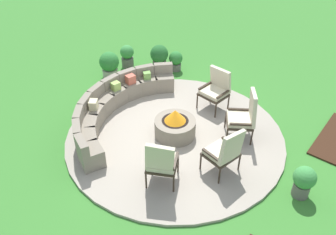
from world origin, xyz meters
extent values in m
plane|color=#387A2D|center=(0.00, 0.00, 0.00)|extent=(24.00, 24.00, 0.00)
cylinder|color=#9E9384|center=(0.00, 0.00, 0.03)|extent=(4.90, 4.90, 0.06)
cylinder|color=gray|center=(0.00, 0.00, 0.26)|extent=(0.92, 0.92, 0.40)
cylinder|color=black|center=(0.00, 0.00, 0.43)|extent=(0.60, 0.60, 0.06)
cone|color=orange|center=(0.00, 0.00, 0.60)|extent=(0.48, 0.48, 0.28)
cube|color=gray|center=(1.36, 1.40, 0.27)|extent=(0.66, 0.66, 0.43)
cube|color=gray|center=(1.46, 1.50, 0.62)|extent=(0.46, 0.45, 0.27)
cube|color=gray|center=(0.99, 1.69, 0.27)|extent=(0.64, 0.63, 0.43)
cube|color=gray|center=(1.06, 1.81, 0.62)|extent=(0.50, 0.38, 0.27)
cube|color=gray|center=(0.55, 1.87, 0.27)|extent=(0.59, 0.57, 0.43)
cube|color=gray|center=(0.59, 2.01, 0.62)|extent=(0.51, 0.29, 0.27)
cube|color=gray|center=(0.09, 1.95, 0.27)|extent=(0.50, 0.47, 0.43)
cube|color=gray|center=(0.09, 2.10, 0.62)|extent=(0.49, 0.18, 0.27)
cube|color=gray|center=(-0.38, 1.92, 0.27)|extent=(0.56, 0.54, 0.43)
cube|color=gray|center=(-0.41, 2.06, 0.62)|extent=(0.50, 0.25, 0.27)
cube|color=gray|center=(-0.83, 1.77, 0.27)|extent=(0.63, 0.61, 0.43)
cube|color=gray|center=(-0.89, 1.90, 0.62)|extent=(0.51, 0.35, 0.27)
cube|color=gray|center=(-1.23, 1.52, 0.27)|extent=(0.66, 0.65, 0.43)
cube|color=gray|center=(-1.32, 1.63, 0.62)|extent=(0.48, 0.43, 0.27)
cube|color=gray|center=(-1.56, 1.18, 0.27)|extent=(0.65, 0.66, 0.43)
cube|color=gray|center=(-1.68, 1.27, 0.62)|extent=(0.42, 0.48, 0.27)
cube|color=gray|center=(-1.80, 0.77, 0.27)|extent=(0.60, 0.62, 0.43)
cube|color=gray|center=(-1.93, 0.83, 0.62)|extent=(0.34, 0.51, 0.27)
cube|color=#BC5B47|center=(0.54, 1.83, 0.59)|extent=(0.26, 0.24, 0.22)
cube|color=#70A34C|center=(0.96, 1.64, 0.58)|extent=(0.24, 0.23, 0.18)
cube|color=#93B756|center=(0.09, 1.90, 0.58)|extent=(0.23, 0.20, 0.20)
cube|color=beige|center=(-0.81, 1.72, 0.59)|extent=(0.28, 0.27, 0.21)
cylinder|color=#2D2319|center=(-1.14, -0.29, 0.25)|extent=(0.04, 0.04, 0.38)
cylinder|color=#2D2319|center=(-0.89, -0.75, 0.25)|extent=(0.04, 0.04, 0.38)
cylinder|color=#2D2319|center=(-1.61, -0.53, 0.25)|extent=(0.04, 0.04, 0.38)
cylinder|color=#2D2319|center=(-1.36, -1.00, 0.25)|extent=(0.04, 0.04, 0.38)
cube|color=#2D2319|center=(-1.25, -0.64, 0.47)|extent=(0.76, 0.76, 0.05)
cube|color=beige|center=(-1.25, -0.64, 0.54)|extent=(0.70, 0.70, 0.09)
cube|color=beige|center=(-1.46, -0.75, 0.83)|extent=(0.37, 0.57, 0.72)
cube|color=#2D2319|center=(-1.37, -0.42, 0.60)|extent=(0.45, 0.27, 0.04)
cube|color=#2D2319|center=(-1.13, -0.86, 0.60)|extent=(0.45, 0.27, 0.04)
cylinder|color=#2D2319|center=(-0.55, -1.06, 0.25)|extent=(0.04, 0.04, 0.38)
cylinder|color=#2D2319|center=(0.01, -1.18, 0.25)|extent=(0.04, 0.04, 0.38)
cylinder|color=#2D2319|center=(-0.66, -1.56, 0.25)|extent=(0.04, 0.04, 0.38)
cylinder|color=#2D2319|center=(-0.10, -1.68, 0.25)|extent=(0.04, 0.04, 0.38)
cube|color=#2D2319|center=(-0.33, -1.37, 0.47)|extent=(0.71, 0.66, 0.05)
cube|color=beige|center=(-0.33, -1.37, 0.54)|extent=(0.65, 0.61, 0.09)
cube|color=beige|center=(-0.37, -1.60, 0.80)|extent=(0.63, 0.22, 0.69)
cube|color=#2D2319|center=(-0.59, -1.31, 0.60)|extent=(0.15, 0.47, 0.04)
cube|color=#2D2319|center=(-0.06, -1.42, 0.60)|extent=(0.15, 0.47, 0.04)
cylinder|color=#2D2319|center=(0.44, -1.07, 0.25)|extent=(0.04, 0.04, 0.38)
cylinder|color=#2D2319|center=(0.92, -0.76, 0.25)|extent=(0.04, 0.04, 0.38)
cylinder|color=#2D2319|center=(0.73, -1.52, 0.25)|extent=(0.04, 0.04, 0.38)
cylinder|color=#2D2319|center=(1.21, -1.20, 0.25)|extent=(0.04, 0.04, 0.38)
cube|color=#2D2319|center=(0.83, -1.14, 0.47)|extent=(0.82, 0.81, 0.05)
cube|color=beige|center=(0.83, -1.14, 0.54)|extent=(0.75, 0.74, 0.09)
cube|color=beige|center=(0.96, -1.34, 0.85)|extent=(0.54, 0.45, 0.77)
cube|color=#2D2319|center=(0.60, -1.29, 0.60)|extent=(0.31, 0.43, 0.04)
cube|color=#2D2319|center=(1.05, -0.98, 0.60)|extent=(0.31, 0.43, 0.04)
cylinder|color=#2D2319|center=(1.12, -0.37, 0.25)|extent=(0.04, 0.04, 0.38)
cylinder|color=#2D2319|center=(1.18, 0.21, 0.25)|extent=(0.04, 0.04, 0.38)
cylinder|color=#2D2319|center=(1.62, -0.43, 0.25)|extent=(0.04, 0.04, 0.38)
cylinder|color=#2D2319|center=(1.69, 0.15, 0.25)|extent=(0.04, 0.04, 0.38)
cube|color=#2D2319|center=(1.40, -0.11, 0.47)|extent=(0.61, 0.67, 0.05)
cube|color=beige|center=(1.40, -0.11, 0.54)|extent=(0.56, 0.62, 0.09)
cube|color=beige|center=(1.63, -0.14, 0.79)|extent=(0.23, 0.59, 0.62)
cube|color=#2D2319|center=(1.37, -0.39, 0.60)|extent=(0.46, 0.10, 0.04)
cube|color=#2D2319|center=(1.43, 0.16, 0.60)|extent=(0.46, 0.10, 0.04)
cylinder|color=#605B56|center=(0.09, -2.89, 0.14)|extent=(0.31, 0.31, 0.29)
sphere|color=#3D8E42|center=(0.09, -2.89, 0.46)|extent=(0.42, 0.42, 0.42)
sphere|color=#DB337A|center=(0.13, -2.89, 0.54)|extent=(0.14, 0.14, 0.14)
cylinder|color=#A89E8E|center=(1.03, 3.11, 0.11)|extent=(0.44, 0.44, 0.23)
sphere|color=#2D7A33|center=(1.03, 3.11, 0.47)|extent=(0.56, 0.56, 0.56)
sphere|color=#DB337A|center=(1.09, 3.11, 0.58)|extent=(0.20, 0.20, 0.20)
cylinder|color=#605B56|center=(1.78, 3.14, 0.14)|extent=(0.36, 0.36, 0.27)
sphere|color=#3D8E42|center=(1.78, 3.14, 0.47)|extent=(0.41, 0.41, 0.41)
sphere|color=#E55638|center=(1.84, 3.14, 0.56)|extent=(0.16, 0.16, 0.16)
cylinder|color=#605B56|center=(2.17, 2.21, 0.16)|extent=(0.39, 0.39, 0.32)
sphere|color=#236028|center=(2.17, 2.21, 0.54)|extent=(0.52, 0.52, 0.52)
sphere|color=#E55638|center=(2.22, 2.21, 0.64)|extent=(0.18, 0.18, 0.18)
cylinder|color=#605B56|center=(2.49, 1.86, 0.11)|extent=(0.31, 0.31, 0.21)
sphere|color=#2D7A33|center=(2.49, 1.86, 0.39)|extent=(0.40, 0.40, 0.40)
sphere|color=yellow|center=(2.53, 1.86, 0.46)|extent=(0.14, 0.14, 0.14)
camera|label=1|loc=(-4.99, -3.70, 5.20)|focal=37.95mm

